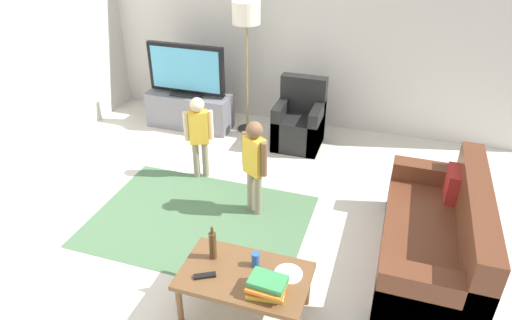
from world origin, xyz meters
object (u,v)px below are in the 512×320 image
Objects in this scene: child_center at (254,160)px; book_stack at (267,286)px; floor_lamp at (246,20)px; soda_can at (256,259)px; plate at (288,274)px; tv_stand at (190,110)px; tv at (186,70)px; child_near_tv at (199,131)px; tv_remote at (205,276)px; armchair at (299,124)px; coffee_table at (245,279)px; bottle at (213,245)px; couch at (439,241)px.

child_center is 3.50× the size of book_stack.
floor_lamp is 5.92× the size of book_stack.
soda_can reaches higher than plate.
tv_stand is 1.14× the size of child_center.
tv is at bearing 132.85° from child_center.
tv is 1.09× the size of child_near_tv.
tv is at bearing -90.00° from tv_stand.
tv_remote is at bearing -62.69° from tv_stand.
book_stack is 1.37× the size of plate.
armchair is 3.09m from tv_remote.
soda_can is (0.05, 0.12, 0.11)m from coffee_table.
coffee_table is at bearing -74.74° from child_center.
floor_lamp reaches higher than plate.
plate is at bearing -8.62° from tv_remote.
book_stack is at bearing -53.94° from child_near_tv.
child_near_tv reaches higher than book_stack.
coffee_table is (1.89, -2.98, -0.48)m from tv.
armchair is 1.67m from child_center.
bottle is (0.78, -3.06, -1.00)m from floor_lamp.
couch reaches higher than book_stack.
child_near_tv is 1.92m from bottle.
floor_lamp is at bearing 110.34° from soda_can.
tv reaches higher than bottle.
plate is at bearing 0.00° from bottle.
tv_stand is 3.94× the size of bottle.
armchair is 0.51× the size of floor_lamp.
tv_remote is at bearing -64.76° from child_near_tv.
couch is at bearing 39.79° from plate.
armchair reaches higher than tv_stand.
coffee_table is (0.28, -2.96, 0.07)m from armchair.
floor_lamp is 14.83× the size of soda_can.
soda_can is at bearing -69.66° from floor_lamp.
armchair is 1.49m from floor_lamp.
armchair reaches higher than book_stack.
plate is (2.21, -2.88, -0.42)m from tv.
child_center is 1.41m from coffee_table.
book_stack is (0.58, -1.46, -0.15)m from child_center.
couch is at bearing -30.05° from tv.
child_center reaches higher than child_near_tv.
plate is at bearing -52.48° from tv.
child_near_tv is at bearing 150.42° from child_center.
child_center is 8.77× the size of soda_can.
soda_can is (0.35, 0.02, -0.07)m from bottle.
tv is at bearing 179.34° from armchair.
book_stack is at bearing -55.78° from soda_can.
tv_stand is 1.33× the size of armchair.
couch is 2.77m from child_near_tv.
floor_lamp is (0.82, 0.15, 1.30)m from tv_stand.
child_center is at bearing -93.10° from armchair.
bottle is at bearing 161.57° from coffee_table.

